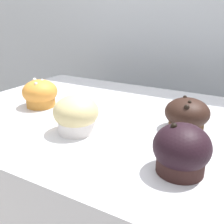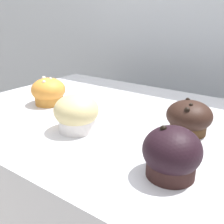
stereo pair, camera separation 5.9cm
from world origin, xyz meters
name	(u,v)px [view 2 (the right image)]	position (x,y,z in m)	size (l,w,h in m)	color
wall_back	(206,77)	(0.00, 0.60, 0.90)	(3.20, 0.10, 1.80)	#B2B7BC
muffin_front_center	(49,92)	(-0.27, -0.04, 0.94)	(0.10, 0.10, 0.08)	orange
muffin_back_left	(189,118)	(0.14, 0.01, 0.93)	(0.10, 0.10, 0.08)	#472D17
muffin_back_right	(172,154)	(0.18, -0.17, 0.94)	(0.10, 0.10, 0.09)	#301A18
muffin_front_left	(76,113)	(-0.07, -0.13, 0.94)	(0.10, 0.10, 0.09)	white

